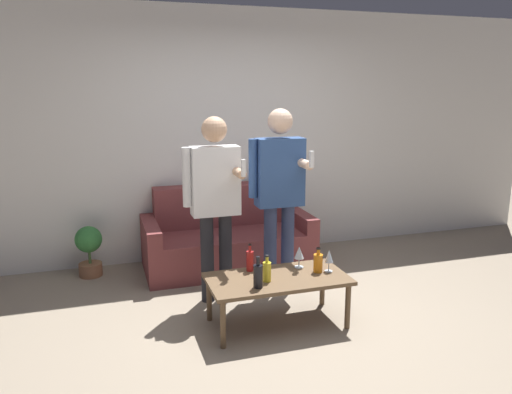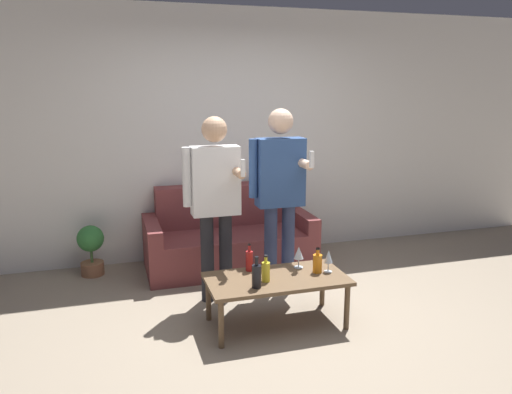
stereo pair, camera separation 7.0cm
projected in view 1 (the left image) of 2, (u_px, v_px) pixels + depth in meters
name	position (u px, v px, depth m)	size (l,w,h in m)	color
ground_plane	(296.00, 336.00, 3.83)	(16.00, 16.00, 0.00)	gray
wall_back	(226.00, 135.00, 5.47)	(8.00, 0.06, 2.70)	silver
couch	(227.00, 239.00, 5.28)	(1.73, 0.82, 0.84)	brown
coffee_table	(277.00, 282.00, 3.95)	(1.11, 0.57, 0.40)	brown
bottle_orange	(258.00, 275.00, 3.72)	(0.07, 0.07, 0.24)	black
bottle_green	(318.00, 262.00, 4.03)	(0.08, 0.08, 0.21)	orange
bottle_dark	(267.00, 271.00, 3.84)	(0.07, 0.07, 0.21)	yellow
bottle_yellow	(250.00, 260.00, 4.06)	(0.06, 0.06, 0.23)	#B21E1E
wine_glass_near	(299.00, 253.00, 4.13)	(0.08, 0.08, 0.18)	silver
wine_glass_far	(329.00, 257.00, 4.03)	(0.07, 0.07, 0.18)	silver
person_standing_left	(215.00, 195.00, 4.28)	(0.49, 0.42, 1.63)	#232328
person_standing_right	(279.00, 186.00, 4.49)	(0.50, 0.43, 1.69)	navy
potted_plant	(89.00, 248.00, 4.99)	(0.26, 0.26, 0.52)	#936042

